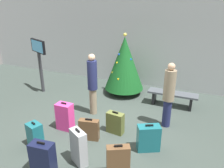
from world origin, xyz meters
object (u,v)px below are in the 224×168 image
flight_info_kiosk (39,55)px  suitcase_6 (65,117)px  holiday_tree (124,63)px  waiting_bench (172,96)px  traveller_1 (169,94)px  suitcase_4 (118,162)px  suitcase_0 (35,135)px  suitcase_1 (115,123)px  suitcase_5 (89,130)px  traveller_0 (92,83)px  suitcase_7 (79,147)px  suitcase_2 (43,158)px  suitcase_3 (148,138)px

flight_info_kiosk → suitcase_6: flight_info_kiosk is taller
holiday_tree → waiting_bench: holiday_tree is taller
traveller_1 → suitcase_4: traveller_1 is taller
suitcase_0 → suitcase_4: size_ratio=0.84×
holiday_tree → suitcase_0: holiday_tree is taller
suitcase_1 → suitcase_5: size_ratio=1.06×
traveller_1 → suitcase_6: size_ratio=2.31×
traveller_0 → suitcase_7: bearing=-69.4°
traveller_1 → suitcase_5: 2.25m
suitcase_4 → suitcase_7: bearing=177.3°
flight_info_kiosk → suitcase_4: 5.26m
suitcase_2 → suitcase_7: size_ratio=0.86×
holiday_tree → suitcase_5: bearing=-85.5°
suitcase_1 → suitcase_3: (0.96, -0.34, 0.03)m
flight_info_kiosk → suitcase_0: bearing=-52.1°
suitcase_0 → holiday_tree: bearing=78.4°
flight_info_kiosk → suitcase_6: (2.34, -1.84, -1.05)m
waiting_bench → traveller_1: size_ratio=0.87×
flight_info_kiosk → suitcase_4: flight_info_kiosk is taller
suitcase_3 → suitcase_6: suitcase_6 is taller
traveller_1 → suitcase_5: (-1.63, -1.39, -0.69)m
suitcase_3 → suitcase_7: bearing=-140.0°
traveller_1 → suitcase_1: (-1.15, -0.87, -0.67)m
suitcase_4 → suitcase_5: (-1.12, 0.87, -0.09)m
suitcase_4 → suitcase_3: bearing=73.3°
traveller_1 → suitcase_6: (-2.44, -1.24, -0.59)m
holiday_tree → traveller_1: holiday_tree is taller
traveller_0 → traveller_1: size_ratio=1.04×
traveller_1 → suitcase_3: (-0.19, -1.21, -0.65)m
suitcase_3 → suitcase_5: suitcase_3 is taller
traveller_0 → suitcase_6: traveller_0 is taller
suitcase_1 → traveller_0: bearing=145.5°
waiting_bench → suitcase_7: (-1.36, -3.52, 0.03)m
flight_info_kiosk → suitcase_1: (3.63, -1.48, -1.13)m
suitcase_1 → suitcase_6: size_ratio=0.78×
suitcase_0 → waiting_bench: bearing=52.8°
traveller_0 → holiday_tree: bearing=80.8°
suitcase_7 → suitcase_5: bearing=105.4°
suitcase_2 → suitcase_7: 0.72m
holiday_tree → suitcase_1: bearing=-74.2°
waiting_bench → suitcase_5: suitcase_5 is taller
holiday_tree → suitcase_0: size_ratio=3.56×
traveller_1 → traveller_0: bearing=-175.4°
suitcase_6 → suitcase_3: bearing=0.8°
traveller_0 → suitcase_6: size_ratio=2.39×
suitcase_4 → suitcase_6: 2.19m
suitcase_4 → traveller_0: bearing=128.5°
suitcase_6 → waiting_bench: bearing=46.7°
suitcase_3 → suitcase_2: bearing=-138.7°
waiting_bench → suitcase_6: size_ratio=2.02×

